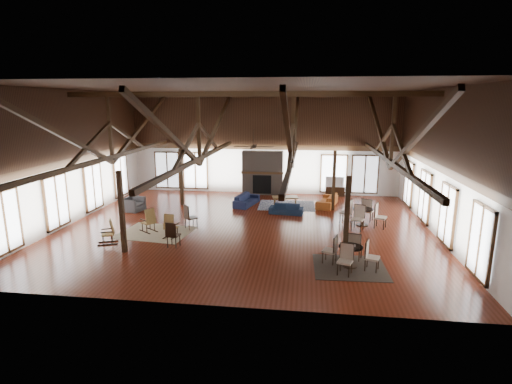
# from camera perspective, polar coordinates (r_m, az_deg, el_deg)

# --- Properties ---
(floor) EXTENTS (16.00, 16.00, 0.00)m
(floor) POSITION_cam_1_polar(r_m,az_deg,el_deg) (17.76, -1.49, -5.08)
(floor) COLOR maroon
(floor) RESTS_ON ground
(ceiling) EXTENTS (16.00, 14.00, 0.02)m
(ceiling) POSITION_cam_1_polar(r_m,az_deg,el_deg) (16.92, -1.61, 14.65)
(ceiling) COLOR black
(ceiling) RESTS_ON wall_back
(wall_back) EXTENTS (16.00, 0.02, 6.00)m
(wall_back) POSITION_cam_1_polar(r_m,az_deg,el_deg) (23.97, 1.05, 6.90)
(wall_back) COLOR silver
(wall_back) RESTS_ON floor
(wall_front) EXTENTS (16.00, 0.02, 6.00)m
(wall_front) POSITION_cam_1_polar(r_m,az_deg,el_deg) (10.34, -7.53, -0.96)
(wall_front) COLOR silver
(wall_front) RESTS_ON floor
(wall_left) EXTENTS (0.02, 14.00, 6.00)m
(wall_left) POSITION_cam_1_polar(r_m,az_deg,el_deg) (19.94, -24.97, 4.54)
(wall_left) COLOR silver
(wall_left) RESTS_ON floor
(wall_right) EXTENTS (0.02, 14.00, 6.00)m
(wall_right) POSITION_cam_1_polar(r_m,az_deg,el_deg) (17.72, 25.01, 3.65)
(wall_right) COLOR silver
(wall_right) RESTS_ON floor
(roof_truss) EXTENTS (15.60, 14.07, 3.14)m
(roof_truss) POSITION_cam_1_polar(r_m,az_deg,el_deg) (16.97, -1.57, 7.99)
(roof_truss) COLOR #311E0D
(roof_truss) RESTS_ON wall_back
(post_grid) EXTENTS (8.16, 7.16, 3.05)m
(post_grid) POSITION_cam_1_polar(r_m,az_deg,el_deg) (17.35, -1.52, -0.28)
(post_grid) COLOR #311E0D
(post_grid) RESTS_ON floor
(fireplace) EXTENTS (2.50, 0.69, 2.60)m
(fireplace) POSITION_cam_1_polar(r_m,az_deg,el_deg) (23.88, 0.95, 2.74)
(fireplace) COLOR #63564B
(fireplace) RESTS_ON floor
(ceiling_fan) EXTENTS (1.60, 1.60, 0.75)m
(ceiling_fan) POSITION_cam_1_polar(r_m,az_deg,el_deg) (15.94, -0.33, 6.62)
(ceiling_fan) COLOR black
(ceiling_fan) RESTS_ON roof_truss
(sofa_navy_front) EXTENTS (1.73, 0.84, 0.48)m
(sofa_navy_front) POSITION_cam_1_polar(r_m,az_deg,el_deg) (19.86, 4.34, -2.45)
(sofa_navy_front) COLOR #142138
(sofa_navy_front) RESTS_ON floor
(sofa_navy_left) EXTENTS (2.12, 1.24, 0.58)m
(sofa_navy_left) POSITION_cam_1_polar(r_m,az_deg,el_deg) (21.48, -1.36, -1.12)
(sofa_navy_left) COLOR #151B39
(sofa_navy_left) RESTS_ON floor
(sofa_orange) EXTENTS (2.19, 1.29, 0.60)m
(sofa_orange) POSITION_cam_1_polar(r_m,az_deg,el_deg) (21.63, 10.11, -1.20)
(sofa_orange) COLOR #A95720
(sofa_orange) RESTS_ON floor
(coffee_table) EXTENTS (1.44, 0.94, 0.51)m
(coffee_table) POSITION_cam_1_polar(r_m,az_deg,el_deg) (21.32, 4.19, -0.81)
(coffee_table) COLOR brown
(coffee_table) RESTS_ON floor
(vase) EXTENTS (0.20, 0.20, 0.18)m
(vase) POSITION_cam_1_polar(r_m,az_deg,el_deg) (21.21, 3.80, -0.46)
(vase) COLOR #B2B2B2
(vase) RESTS_ON coffee_table
(armchair) EXTENTS (1.18, 1.08, 0.67)m
(armchair) POSITION_cam_1_polar(r_m,az_deg,el_deg) (21.31, -17.14, -1.69)
(armchair) COLOR #2D2D2F
(armchair) RESTS_ON floor
(side_table_lamp) EXTENTS (0.44, 0.44, 1.11)m
(side_table_lamp) POSITION_cam_1_polar(r_m,az_deg,el_deg) (22.17, -17.12, -0.91)
(side_table_lamp) COLOR black
(side_table_lamp) RESTS_ON floor
(rocking_chair_a) EXTENTS (0.90, 0.81, 1.03)m
(rocking_chair_a) POSITION_cam_1_polar(r_m,az_deg,el_deg) (17.61, -15.00, -4.03)
(rocking_chair_a) COLOR olive
(rocking_chair_a) RESTS_ON floor
(rocking_chair_b) EXTENTS (0.53, 0.84, 1.01)m
(rocking_chair_b) POSITION_cam_1_polar(r_m,az_deg,el_deg) (16.71, -12.17, -4.81)
(rocking_chair_b) COLOR olive
(rocking_chair_b) RESTS_ON floor
(rocking_chair_c) EXTENTS (0.85, 0.66, 0.97)m
(rocking_chair_c) POSITION_cam_1_polar(r_m,az_deg,el_deg) (16.70, -20.18, -5.41)
(rocking_chair_c) COLOR olive
(rocking_chair_c) RESTS_ON floor
(side_chair_a) EXTENTS (0.65, 0.65, 1.10)m
(side_chair_a) POSITION_cam_1_polar(r_m,az_deg,el_deg) (17.59, -9.58, -3.26)
(side_chair_a) COLOR black
(side_chair_a) RESTS_ON floor
(side_chair_b) EXTENTS (0.48, 0.48, 1.01)m
(side_chair_b) POSITION_cam_1_polar(r_m,az_deg,el_deg) (15.52, -11.88, -5.74)
(side_chair_b) COLOR black
(side_chair_b) RESTS_ON floor
(cafe_table_near) EXTENTS (1.94, 1.94, 0.99)m
(cafe_table_near) POSITION_cam_1_polar(r_m,az_deg,el_deg) (13.89, 13.35, -8.43)
(cafe_table_near) COLOR black
(cafe_table_near) RESTS_ON floor
(cafe_table_far) EXTENTS (2.09, 2.09, 1.08)m
(cafe_table_far) POSITION_cam_1_polar(r_m,az_deg,el_deg) (18.54, 15.02, -3.01)
(cafe_table_far) COLOR black
(cafe_table_far) RESTS_ON floor
(cup_near) EXTENTS (0.16, 0.16, 0.10)m
(cup_near) POSITION_cam_1_polar(r_m,az_deg,el_deg) (13.73, 13.75, -7.49)
(cup_near) COLOR #B2B2B2
(cup_near) RESTS_ON cafe_table_near
(cup_far) EXTENTS (0.15, 0.15, 0.11)m
(cup_far) POSITION_cam_1_polar(r_m,az_deg,el_deg) (18.39, 15.18, -2.20)
(cup_far) COLOR #B2B2B2
(cup_far) RESTS_ON cafe_table_far
(tv_console) EXTENTS (1.11, 0.42, 0.55)m
(tv_console) POSITION_cam_1_polar(r_m,az_deg,el_deg) (24.07, 11.21, 0.12)
(tv_console) COLOR black
(tv_console) RESTS_ON floor
(television) EXTENTS (1.06, 0.19, 0.61)m
(television) POSITION_cam_1_polar(r_m,az_deg,el_deg) (23.95, 11.17, 1.48)
(television) COLOR #B2B2B2
(television) RESTS_ON tv_console
(rug_tan) EXTENTS (3.15, 2.61, 0.01)m
(rug_tan) POSITION_cam_1_polar(r_m,az_deg,el_deg) (17.60, -14.18, -5.62)
(rug_tan) COLOR tan
(rug_tan) RESTS_ON floor
(rug_navy) EXTENTS (3.02, 2.30, 0.01)m
(rug_navy) POSITION_cam_1_polar(r_m,az_deg,el_deg) (21.51, 4.39, -1.92)
(rug_navy) COLOR #1A234A
(rug_navy) RESTS_ON floor
(rug_dark) EXTENTS (2.46, 2.25, 0.01)m
(rug_dark) POSITION_cam_1_polar(r_m,az_deg,el_deg) (14.00, 13.23, -10.42)
(rug_dark) COLOR black
(rug_dark) RESTS_ON floor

